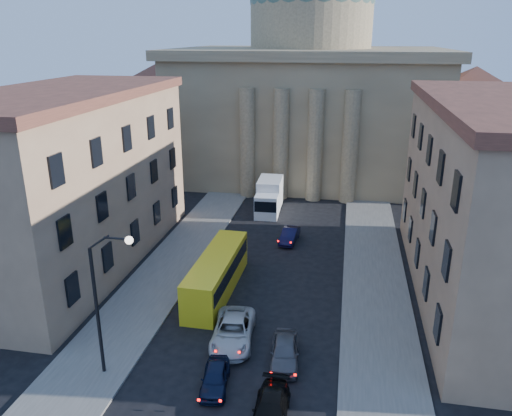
{
  "coord_description": "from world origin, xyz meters",
  "views": [
    {
      "loc": [
        5.69,
        -14.34,
        18.74
      ],
      "look_at": [
        -0.29,
        17.8,
        7.33
      ],
      "focal_mm": 35.0,
      "sensor_mm": 36.0,
      "label": 1
    }
  ],
  "objects": [
    {
      "name": "box_truck",
      "position": [
        -2.53,
        37.69,
        1.66
      ],
      "size": [
        2.73,
        6.46,
        3.5
      ],
      "rotation": [
        0.0,
        0.0,
        0.04
      ],
      "color": "white",
      "rests_on": "ground"
    },
    {
      "name": "car_right_distant",
      "position": [
        0.8,
        29.42,
        0.65
      ],
      "size": [
        1.72,
        4.04,
        1.3
      ],
      "primitive_type": "imported",
      "rotation": [
        0.0,
        0.0,
        -0.09
      ],
      "color": "black",
      "rests_on": "ground"
    },
    {
      "name": "building_right",
      "position": [
        17.0,
        22.0,
        7.42
      ],
      "size": [
        11.6,
        26.6,
        14.7
      ],
      "color": "tan",
      "rests_on": "ground"
    },
    {
      "name": "street_lamp",
      "position": [
        -6.97,
        8.0,
        5.29
      ],
      "size": [
        2.62,
        0.44,
        8.83
      ],
      "color": "black",
      "rests_on": "ground"
    },
    {
      "name": "car_right_mid",
      "position": [
        2.65,
        6.07,
        0.63
      ],
      "size": [
        1.8,
        4.34,
        1.26
      ],
      "primitive_type": "imported",
      "rotation": [
        0.0,
        0.0,
        0.01
      ],
      "color": "black",
      "rests_on": "ground"
    },
    {
      "name": "building_left",
      "position": [
        -17.0,
        22.0,
        7.42
      ],
      "size": [
        11.6,
        26.6,
        14.7
      ],
      "color": "tan",
      "rests_on": "ground"
    },
    {
      "name": "sidewalk_left",
      "position": [
        -8.5,
        18.0,
        0.07
      ],
      "size": [
        5.0,
        60.0,
        0.15
      ],
      "primitive_type": "cube",
      "color": "#5E5A56",
      "rests_on": "ground"
    },
    {
      "name": "car_left_near",
      "position": [
        -0.8,
        8.02,
        0.62
      ],
      "size": [
        1.91,
        3.77,
        1.23
      ],
      "primitive_type": "imported",
      "rotation": [
        0.0,
        0.0,
        0.13
      ],
      "color": "black",
      "rests_on": "ground"
    },
    {
      "name": "car_right_far",
      "position": [
        2.73,
        11.0,
        0.72
      ],
      "size": [
        2.09,
        4.38,
        1.44
      ],
      "primitive_type": "imported",
      "rotation": [
        0.0,
        0.0,
        0.09
      ],
      "color": "#504F54",
      "rests_on": "ground"
    },
    {
      "name": "church",
      "position": [
        0.0,
        55.47,
        11.88
      ],
      "size": [
        68.02,
        28.76,
        36.6
      ],
      "color": "#746347",
      "rests_on": "ground"
    },
    {
      "name": "car_left_mid",
      "position": [
        -0.8,
        12.49,
        0.76
      ],
      "size": [
        3.08,
        5.72,
        1.53
      ],
      "primitive_type": "imported",
      "rotation": [
        0.0,
        0.0,
        0.1
      ],
      "color": "silver",
      "rests_on": "ground"
    },
    {
      "name": "sidewalk_right",
      "position": [
        8.5,
        18.0,
        0.07
      ],
      "size": [
        5.0,
        60.0,
        0.15
      ],
      "primitive_type": "cube",
      "color": "#5E5A56",
      "rests_on": "ground"
    },
    {
      "name": "city_bus",
      "position": [
        -3.5,
        18.74,
        1.59
      ],
      "size": [
        2.62,
        10.55,
        2.96
      ],
      "rotation": [
        0.0,
        0.0,
        -0.02
      ],
      "color": "yellow",
      "rests_on": "ground"
    }
  ]
}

